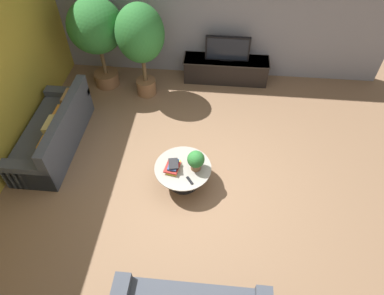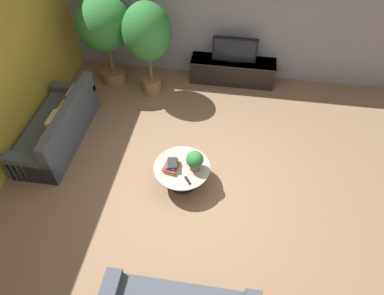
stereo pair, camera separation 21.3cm
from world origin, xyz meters
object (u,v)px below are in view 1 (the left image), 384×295
at_px(coffee_table, 183,172).
at_px(potted_palm_tall, 96,29).
at_px(potted_palm_corner, 140,37).
at_px(television, 228,49).
at_px(potted_plant_tabletop, 196,160).
at_px(media_console, 226,69).
at_px(couch_by_wall, 54,133).

relative_size(coffee_table, potted_palm_tall, 0.48).
bearing_deg(coffee_table, potted_palm_corner, 114.33).
distance_m(coffee_table, potted_palm_tall, 3.39).
xyz_separation_m(television, potted_palm_tall, (-2.58, -0.39, 0.51)).
bearing_deg(potted_plant_tabletop, potted_palm_corner, 118.48).
height_order(coffee_table, potted_palm_corner, potted_palm_corner).
relative_size(media_console, couch_by_wall, 0.88).
bearing_deg(potted_plant_tabletop, television, 82.20).
distance_m(couch_by_wall, potted_plant_tabletop, 2.70).
bearing_deg(potted_palm_tall, couch_by_wall, -102.65).
xyz_separation_m(couch_by_wall, potted_palm_tall, (0.43, 1.90, 1.01)).
height_order(potted_palm_corner, potted_plant_tabletop, potted_palm_corner).
height_order(television, potted_plant_tabletop, television).
relative_size(coffee_table, potted_palm_corner, 0.47).
distance_m(television, couch_by_wall, 3.82).
bearing_deg(media_console, potted_plant_tabletop, -97.80).
relative_size(coffee_table, couch_by_wall, 0.44).
distance_m(coffee_table, potted_plant_tabletop, 0.38).
xyz_separation_m(coffee_table, potted_palm_tall, (-1.97, 2.56, 1.02)).
relative_size(couch_by_wall, potted_plant_tabletop, 5.86).
bearing_deg(potted_palm_tall, television, 8.64).
relative_size(potted_palm_tall, potted_palm_corner, 0.97).
distance_m(television, potted_palm_corner, 1.85).
height_order(media_console, potted_palm_tall, potted_palm_tall).
height_order(coffee_table, couch_by_wall, couch_by_wall).
height_order(television, potted_palm_tall, potted_palm_tall).
height_order(couch_by_wall, potted_plant_tabletop, couch_by_wall).
relative_size(couch_by_wall, potted_palm_corner, 1.07).
bearing_deg(media_console, television, -90.00).
bearing_deg(media_console, couch_by_wall, -142.63).
distance_m(coffee_table, potted_palm_corner, 2.75).
bearing_deg(coffee_table, potted_plant_tabletop, 1.30).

